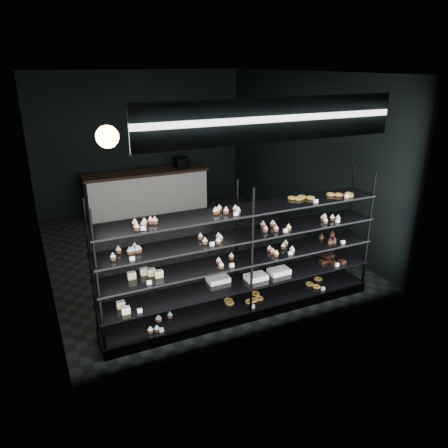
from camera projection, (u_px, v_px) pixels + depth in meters
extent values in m
cube|color=black|center=(188.00, 249.00, 8.33)|extent=(5.00, 6.00, 0.01)
cube|color=black|center=(183.00, 72.00, 7.21)|extent=(5.00, 6.00, 0.01)
cube|color=black|center=(141.00, 141.00, 10.31)|extent=(5.00, 0.01, 3.20)
cube|color=black|center=(273.00, 218.00, 5.23)|extent=(5.00, 0.01, 3.20)
cube|color=black|center=(35.00, 183.00, 6.77)|extent=(0.01, 6.00, 3.20)
cube|color=black|center=(302.00, 155.00, 8.77)|extent=(0.01, 6.00, 3.20)
cube|color=black|center=(243.00, 309.00, 6.20)|extent=(4.00, 0.50, 0.12)
cylinder|color=black|center=(98.00, 287.00, 4.90)|extent=(0.04, 0.04, 1.85)
cylinder|color=black|center=(91.00, 271.00, 5.27)|extent=(0.04, 0.04, 1.85)
cylinder|color=black|center=(252.00, 256.00, 5.69)|extent=(0.04, 0.04, 1.85)
cylinder|color=black|center=(237.00, 244.00, 6.06)|extent=(0.04, 0.04, 1.85)
cylinder|color=black|center=(369.00, 232.00, 6.47)|extent=(0.04, 0.04, 1.85)
cylinder|color=black|center=(349.00, 223.00, 6.85)|extent=(0.04, 0.04, 1.85)
cube|color=black|center=(243.00, 304.00, 6.17)|extent=(4.00, 0.50, 0.03)
cube|color=black|center=(244.00, 282.00, 6.04)|extent=(4.00, 0.50, 0.02)
cube|color=black|center=(244.00, 259.00, 5.92)|extent=(4.00, 0.50, 0.02)
cube|color=black|center=(244.00, 235.00, 5.80)|extent=(4.00, 0.50, 0.02)
cube|color=black|center=(245.00, 210.00, 5.68)|extent=(4.00, 0.50, 0.02)
cube|color=white|center=(145.00, 228.00, 4.96)|extent=(0.06, 0.04, 0.06)
cube|color=white|center=(232.00, 214.00, 5.40)|extent=(0.06, 0.04, 0.06)
cube|color=white|center=(313.00, 202.00, 5.89)|extent=(0.05, 0.04, 0.06)
cube|color=white|center=(347.00, 196.00, 6.12)|extent=(0.06, 0.04, 0.06)
cube|color=white|center=(129.00, 259.00, 5.00)|extent=(0.06, 0.04, 0.06)
cube|color=white|center=(214.00, 244.00, 5.42)|extent=(0.05, 0.04, 0.06)
cube|color=white|center=(283.00, 231.00, 5.82)|extent=(0.06, 0.04, 0.06)
cube|color=white|center=(337.00, 221.00, 6.19)|extent=(0.06, 0.04, 0.06)
cube|color=white|center=(146.00, 283.00, 5.19)|extent=(0.06, 0.04, 0.06)
cube|color=white|center=(230.00, 266.00, 5.63)|extent=(0.06, 0.04, 0.06)
cube|color=white|center=(288.00, 254.00, 5.99)|extent=(0.05, 0.04, 0.06)
cube|color=white|center=(341.00, 243.00, 6.35)|extent=(0.06, 0.04, 0.06)
cube|color=white|center=(141.00, 310.00, 5.28)|extent=(0.06, 0.04, 0.06)
cube|color=white|center=(338.00, 265.00, 6.47)|extent=(0.06, 0.04, 0.06)
cube|color=white|center=(165.00, 329.00, 5.52)|extent=(0.06, 0.04, 0.06)
cube|color=white|center=(253.00, 307.00, 6.02)|extent=(0.05, 0.04, 0.06)
cube|color=white|center=(322.00, 289.00, 6.49)|extent=(0.06, 0.04, 0.06)
cube|color=#0C163C|center=(274.00, 120.00, 4.89)|extent=(3.20, 0.04, 0.45)
cube|color=white|center=(275.00, 120.00, 4.88)|extent=(3.30, 0.02, 0.50)
cylinder|color=black|center=(104.00, 102.00, 5.49)|extent=(0.01, 0.01, 0.58)
sphere|color=#FFA759|center=(107.00, 137.00, 5.65)|extent=(0.30, 0.30, 0.30)
cube|color=beige|center=(147.00, 193.00, 10.26)|extent=(2.78, 0.60, 0.92)
cube|color=black|center=(146.00, 173.00, 10.09)|extent=(2.90, 0.65, 0.06)
cube|color=black|center=(182.00, 162.00, 10.39)|extent=(0.30, 0.30, 0.25)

